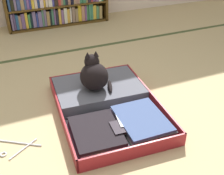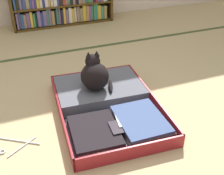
% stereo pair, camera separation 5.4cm
% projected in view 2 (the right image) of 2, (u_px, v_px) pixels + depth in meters
% --- Properties ---
extents(ground_plane, '(10.00, 10.00, 0.00)m').
position_uv_depth(ground_plane, '(100.00, 132.00, 1.92)').
color(ground_plane, tan).
extents(tatami_border, '(4.80, 0.05, 0.00)m').
position_uv_depth(tatami_border, '(58.00, 53.00, 2.99)').
color(tatami_border, '#3F4B28').
rests_on(tatami_border, ground_plane).
extents(open_suitcase, '(0.77, 1.03, 0.10)m').
position_uv_depth(open_suitcase, '(107.00, 104.00, 2.12)').
color(open_suitcase, maroon).
rests_on(open_suitcase, ground_plane).
extents(black_cat, '(0.26, 0.25, 0.29)m').
position_uv_depth(black_cat, '(95.00, 75.00, 2.16)').
color(black_cat, black).
rests_on(black_cat, open_suitcase).
extents(clothes_hanger, '(0.34, 0.28, 0.01)m').
position_uv_depth(clothes_hanger, '(8.00, 144.00, 1.82)').
color(clothes_hanger, silver).
rests_on(clothes_hanger, ground_plane).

